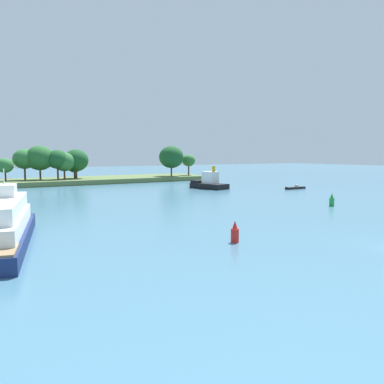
{
  "coord_description": "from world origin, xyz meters",
  "views": [
    {
      "loc": [
        -30.71,
        -16.56,
        7.69
      ],
      "look_at": [
        3.79,
        38.28,
        1.2
      ],
      "focal_mm": 36.26,
      "sensor_mm": 36.0,
      "label": 1
    }
  ],
  "objects_px": {
    "channel_buoy_green": "(332,201)",
    "tugboat": "(209,183)",
    "white_riverboat": "(3,226)",
    "fishing_skiff": "(295,188)",
    "channel_buoy_red": "(235,233)"
  },
  "relations": [
    {
      "from": "fishing_skiff",
      "to": "channel_buoy_red",
      "type": "xyz_separation_m",
      "value": [
        -42.58,
        -32.72,
        0.56
      ]
    },
    {
      "from": "fishing_skiff",
      "to": "white_riverboat",
      "type": "relative_size",
      "value": 0.27
    },
    {
      "from": "white_riverboat",
      "to": "channel_buoy_green",
      "type": "distance_m",
      "value": 43.58
    },
    {
      "from": "tugboat",
      "to": "channel_buoy_green",
      "type": "xyz_separation_m",
      "value": [
        -0.86,
        -32.8,
        -0.44
      ]
    },
    {
      "from": "white_riverboat",
      "to": "channel_buoy_red",
      "type": "relative_size",
      "value": 10.22
    },
    {
      "from": "white_riverboat",
      "to": "channel_buoy_green",
      "type": "bearing_deg",
      "value": 1.57
    },
    {
      "from": "channel_buoy_red",
      "to": "channel_buoy_green",
      "type": "relative_size",
      "value": 1.0
    },
    {
      "from": "fishing_skiff",
      "to": "channel_buoy_red",
      "type": "distance_m",
      "value": 53.7
    },
    {
      "from": "fishing_skiff",
      "to": "channel_buoy_green",
      "type": "height_order",
      "value": "channel_buoy_green"
    },
    {
      "from": "channel_buoy_green",
      "to": "white_riverboat",
      "type": "bearing_deg",
      "value": -178.43
    },
    {
      "from": "tugboat",
      "to": "channel_buoy_red",
      "type": "distance_m",
      "value": 51.31
    },
    {
      "from": "channel_buoy_green",
      "to": "tugboat",
      "type": "bearing_deg",
      "value": 88.49
    },
    {
      "from": "fishing_skiff",
      "to": "white_riverboat",
      "type": "height_order",
      "value": "white_riverboat"
    },
    {
      "from": "channel_buoy_red",
      "to": "channel_buoy_green",
      "type": "height_order",
      "value": "same"
    },
    {
      "from": "tugboat",
      "to": "channel_buoy_red",
      "type": "height_order",
      "value": "tugboat"
    }
  ]
}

